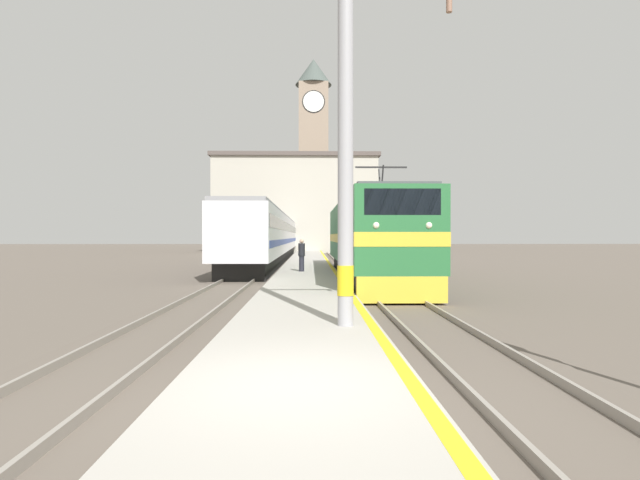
{
  "coord_description": "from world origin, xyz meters",
  "views": [
    {
      "loc": [
        0.16,
        -6.04,
        2.11
      ],
      "look_at": [
        0.79,
        27.11,
        1.86
      ],
      "focal_mm": 28.0,
      "sensor_mm": 36.0,
      "label": 1
    }
  ],
  "objects_px": {
    "catenary_mast": "(348,142)",
    "clock_tower": "(313,148)",
    "locomotive_train": "(368,239)",
    "person_on_platform": "(302,255)",
    "passenger_train": "(275,236)"
  },
  "relations": [
    {
      "from": "catenary_mast",
      "to": "passenger_train",
      "type": "bearing_deg",
      "value": 96.36
    },
    {
      "from": "person_on_platform",
      "to": "locomotive_train",
      "type": "bearing_deg",
      "value": -20.41
    },
    {
      "from": "catenary_mast",
      "to": "clock_tower",
      "type": "relative_size",
      "value": 0.25
    },
    {
      "from": "locomotive_train",
      "to": "passenger_train",
      "type": "distance_m",
      "value": 23.03
    },
    {
      "from": "passenger_train",
      "to": "catenary_mast",
      "type": "relative_size",
      "value": 6.52
    },
    {
      "from": "locomotive_train",
      "to": "person_on_platform",
      "type": "xyz_separation_m",
      "value": [
        -3.22,
        1.2,
        -0.8
      ]
    },
    {
      "from": "locomotive_train",
      "to": "passenger_train",
      "type": "height_order",
      "value": "locomotive_train"
    },
    {
      "from": "person_on_platform",
      "to": "clock_tower",
      "type": "bearing_deg",
      "value": 89.03
    },
    {
      "from": "locomotive_train",
      "to": "person_on_platform",
      "type": "bearing_deg",
      "value": 159.59
    },
    {
      "from": "passenger_train",
      "to": "person_on_platform",
      "type": "distance_m",
      "value": 21.23
    },
    {
      "from": "clock_tower",
      "to": "locomotive_train",
      "type": "bearing_deg",
      "value": -87.65
    },
    {
      "from": "locomotive_train",
      "to": "catenary_mast",
      "type": "bearing_deg",
      "value": -98.11
    },
    {
      "from": "person_on_platform",
      "to": "passenger_train",
      "type": "bearing_deg",
      "value": 97.72
    },
    {
      "from": "locomotive_train",
      "to": "clock_tower",
      "type": "bearing_deg",
      "value": 92.35
    },
    {
      "from": "passenger_train",
      "to": "catenary_mast",
      "type": "bearing_deg",
      "value": -83.64
    }
  ]
}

